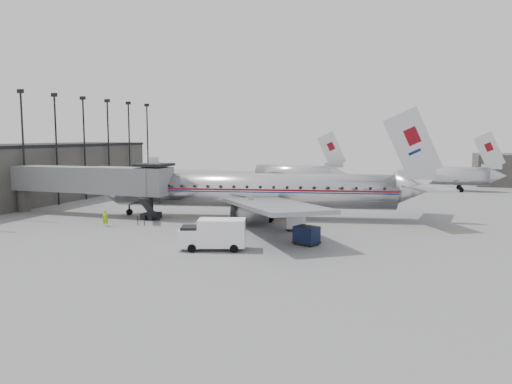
# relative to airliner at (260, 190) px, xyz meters

# --- Properties ---
(ground) EXTENTS (160.00, 160.00, 0.00)m
(ground) POSITION_rel_airliner_xyz_m (-2.40, -8.14, -3.22)
(ground) COLOR slate
(ground) RESTS_ON ground
(terminal) EXTENTS (12.00, 46.00, 8.00)m
(terminal) POSITION_rel_airliner_xyz_m (-36.40, 1.86, 0.78)
(terminal) COLOR #3B3936
(terminal) RESTS_ON ground
(apron_line) EXTENTS (60.00, 0.15, 0.01)m
(apron_line) POSITION_rel_airliner_xyz_m (0.60, -2.14, -3.21)
(apron_line) COLOR gold
(apron_line) RESTS_ON ground
(jet_bridge) EXTENTS (21.00, 6.20, 7.10)m
(jet_bridge) POSITION_rel_airliner_xyz_m (-19.06, -4.48, 0.96)
(jet_bridge) COLOR #5A5C5E
(jet_bridge) RESTS_ON ground
(floodlight_masts) EXTENTS (0.90, 42.25, 15.25)m
(floodlight_masts) POSITION_rel_airliner_xyz_m (-29.90, 4.86, 5.15)
(floodlight_masts) COLOR black
(floodlight_masts) RESTS_ON ground
(distant_aircraft_near) EXTENTS (16.39, 3.20, 10.26)m
(distant_aircraft_near) POSITION_rel_airliner_xyz_m (-4.19, 33.86, -0.48)
(distant_aircraft_near) COLOR silver
(distant_aircraft_near) RESTS_ON ground
(distant_aircraft_mid) EXTENTS (16.39, 3.20, 10.26)m
(distant_aircraft_mid) POSITION_rel_airliner_xyz_m (21.81, 37.86, -0.48)
(distant_aircraft_mid) COLOR silver
(distant_aircraft_mid) RESTS_ON ground
(airliner) EXTENTS (40.06, 36.79, 12.78)m
(airliner) POSITION_rel_airliner_xyz_m (0.00, 0.00, 0.00)
(airliner) COLOR silver
(airliner) RESTS_ON ground
(service_van) EXTENTS (5.90, 3.65, 2.60)m
(service_van) POSITION_rel_airliner_xyz_m (1.27, -16.68, -1.85)
(service_van) COLOR white
(service_van) RESTS_ON ground
(baggage_cart_navy) EXTENTS (2.53, 2.26, 1.64)m
(baggage_cart_navy) POSITION_rel_airliner_xyz_m (8.26, -12.28, -2.35)
(baggage_cart_navy) COLOR black
(baggage_cart_navy) RESTS_ON ground
(baggage_cart_white) EXTENTS (2.28, 1.94, 1.55)m
(baggage_cart_white) POSITION_rel_airliner_xyz_m (5.80, -6.14, -2.39)
(baggage_cart_white) COLOR silver
(baggage_cart_white) RESTS_ON ground
(ramp_worker) EXTENTS (0.76, 0.68, 1.74)m
(ramp_worker) POSITION_rel_airliner_xyz_m (-13.81, -10.29, -2.34)
(ramp_worker) COLOR #9FCB17
(ramp_worker) RESTS_ON ground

